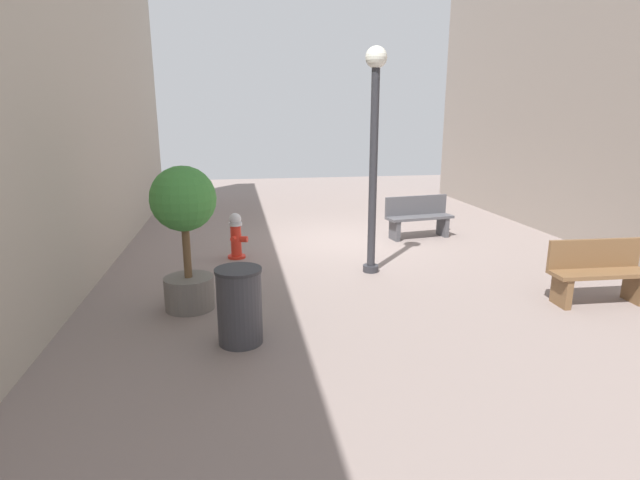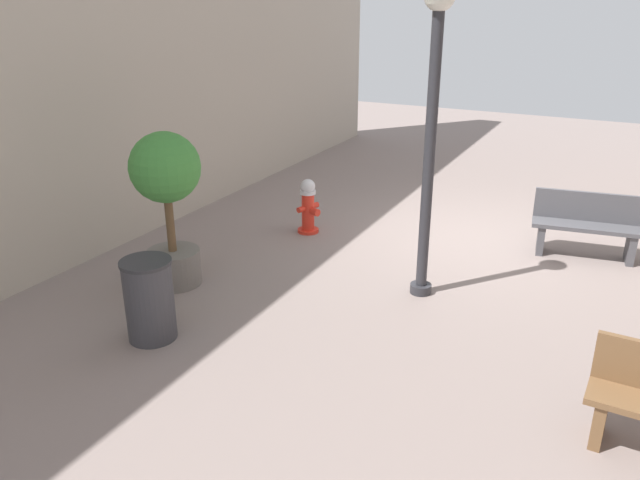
{
  "view_description": "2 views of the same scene",
  "coord_description": "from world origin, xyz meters",
  "px_view_note": "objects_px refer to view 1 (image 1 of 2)",
  "views": [
    {
      "loc": [
        2.48,
        10.48,
        2.73
      ],
      "look_at": [
        1.16,
        2.84,
        0.77
      ],
      "focal_mm": 27.66,
      "sensor_mm": 36.0,
      "label": 1
    },
    {
      "loc": [
        -2.08,
        9.48,
        3.68
      ],
      "look_at": [
        1.28,
        2.92,
        0.77
      ],
      "focal_mm": 35.17,
      "sensor_mm": 36.0,
      "label": 2
    }
  ],
  "objects_px": {
    "street_lamp": "(374,137)",
    "fire_hydrant": "(236,236)",
    "bench_near": "(418,216)",
    "trash_bin": "(240,306)",
    "planter_tree": "(185,222)",
    "bench_far": "(598,271)"
  },
  "relations": [
    {
      "from": "trash_bin",
      "to": "street_lamp",
      "type": "bearing_deg",
      "value": -133.34
    },
    {
      "from": "bench_far",
      "to": "trash_bin",
      "type": "height_order",
      "value": "trash_bin"
    },
    {
      "from": "bench_near",
      "to": "trash_bin",
      "type": "distance_m",
      "value": 6.35
    },
    {
      "from": "fire_hydrant",
      "to": "trash_bin",
      "type": "xyz_separation_m",
      "value": [
        -0.02,
        3.81,
        0.03
      ]
    },
    {
      "from": "fire_hydrant",
      "to": "bench_near",
      "type": "relative_size",
      "value": 0.56
    },
    {
      "from": "trash_bin",
      "to": "bench_near",
      "type": "bearing_deg",
      "value": -130.48
    },
    {
      "from": "bench_near",
      "to": "street_lamp",
      "type": "xyz_separation_m",
      "value": [
        1.77,
        2.33,
        1.9
      ]
    },
    {
      "from": "bench_far",
      "to": "street_lamp",
      "type": "bearing_deg",
      "value": -34.84
    },
    {
      "from": "fire_hydrant",
      "to": "street_lamp",
      "type": "height_order",
      "value": "street_lamp"
    },
    {
      "from": "bench_far",
      "to": "trash_bin",
      "type": "distance_m",
      "value": 5.3
    },
    {
      "from": "planter_tree",
      "to": "bench_near",
      "type": "bearing_deg",
      "value": -143.57
    },
    {
      "from": "bench_near",
      "to": "planter_tree",
      "type": "xyz_separation_m",
      "value": [
        4.84,
        3.57,
        0.79
      ]
    },
    {
      "from": "planter_tree",
      "to": "trash_bin",
      "type": "relative_size",
      "value": 2.17
    },
    {
      "from": "street_lamp",
      "to": "fire_hydrant",
      "type": "bearing_deg",
      "value": -28.87
    },
    {
      "from": "bench_far",
      "to": "planter_tree",
      "type": "height_order",
      "value": "planter_tree"
    },
    {
      "from": "fire_hydrant",
      "to": "bench_near",
      "type": "distance_m",
      "value": 4.26
    },
    {
      "from": "planter_tree",
      "to": "bench_far",
      "type": "bearing_deg",
      "value": 172.43
    },
    {
      "from": "bench_near",
      "to": "street_lamp",
      "type": "height_order",
      "value": "street_lamp"
    },
    {
      "from": "fire_hydrant",
      "to": "street_lamp",
      "type": "xyz_separation_m",
      "value": [
        -2.37,
        1.31,
        1.93
      ]
    },
    {
      "from": "planter_tree",
      "to": "trash_bin",
      "type": "xyz_separation_m",
      "value": [
        -0.71,
        1.26,
        -0.8
      ]
    },
    {
      "from": "fire_hydrant",
      "to": "bench_far",
      "type": "height_order",
      "value": "bench_far"
    },
    {
      "from": "bench_near",
      "to": "fire_hydrant",
      "type": "bearing_deg",
      "value": 13.9
    }
  ]
}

